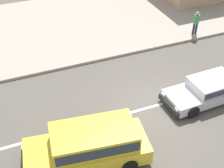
{
  "coord_description": "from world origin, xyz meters",
  "views": [
    {
      "loc": [
        -6.13,
        -9.52,
        9.81
      ],
      "look_at": [
        -1.73,
        1.37,
        0.8
      ],
      "focal_mm": 50.0,
      "sensor_mm": 36.0,
      "label": 1
    }
  ],
  "objects": [
    {
      "name": "ground_plane",
      "position": [
        0.0,
        0.0,
        0.0
      ],
      "size": [
        160.0,
        160.0,
        0.0
      ],
      "primitive_type": "plane",
      "color": "#544F47"
    },
    {
      "name": "lane_centre_stripe",
      "position": [
        0.0,
        0.0,
        0.0
      ],
      "size": [
        50.4,
        0.14,
        0.01
      ],
      "primitive_type": "cube",
      "color": "silver",
      "rests_on": "ground"
    },
    {
      "name": "kerb_strip",
      "position": [
        0.0,
        9.57,
        0.07
      ],
      "size": [
        68.0,
        10.0,
        0.15
      ],
      "primitive_type": "cube",
      "color": "#9E9384",
      "rests_on": "ground"
    },
    {
      "name": "minivan_yellow_1",
      "position": [
        -3.94,
        -1.85,
        0.85
      ],
      "size": [
        5.0,
        2.47,
        1.56
      ],
      "color": "yellow",
      "rests_on": "ground"
    },
    {
      "name": "hatchback_silver_4",
      "position": [
        2.44,
        -0.46,
        0.59
      ],
      "size": [
        4.02,
        1.87,
        1.1
      ],
      "color": "#B7BABF",
      "rests_on": "ground"
    },
    {
      "name": "pedestrian_far_end",
      "position": [
        5.46,
        5.09,
        1.04
      ],
      "size": [
        0.34,
        0.34,
        1.54
      ],
      "color": "#232838",
      "rests_on": "kerb_strip"
    }
  ]
}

